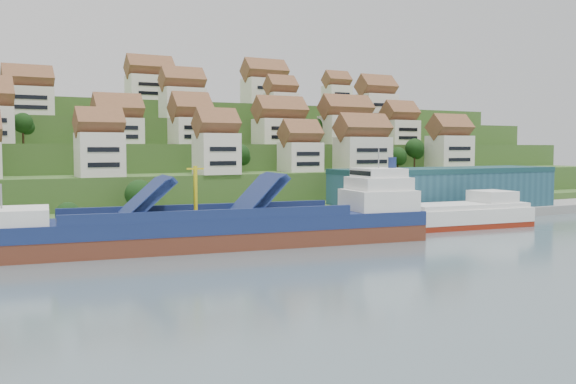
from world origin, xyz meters
TOP-DOWN VIEW (x-y plane):
  - ground at (0.00, 0.00)m, footprint 300.00×300.00m
  - quay at (20.00, 15.00)m, footprint 180.00×14.00m
  - hillside at (0.00, 103.55)m, footprint 260.00×128.00m
  - hillside_village at (3.66, 59.41)m, footprint 161.36×63.29m
  - hillside_trees at (-14.30, 40.13)m, footprint 143.62×62.32m
  - warehouse at (52.00, 17.00)m, footprint 60.00×15.00m
  - flagpole at (18.11, 10.00)m, footprint 1.28×0.16m
  - cargo_ship at (-13.19, -0.02)m, footprint 76.65×22.57m
  - second_ship at (43.04, 0.53)m, footprint 29.78×13.79m

SIDE VIEW (x-z plane):
  - ground at x=0.00m, z-range 0.00..0.00m
  - quay at x=20.00m, z-range 0.00..2.20m
  - second_ship at x=43.04m, z-range -1.65..6.69m
  - cargo_ship at x=-13.19m, z-range -5.17..11.60m
  - flagpole at x=18.11m, z-range 2.88..10.88m
  - warehouse at x=52.00m, z-range 2.20..12.20m
  - hillside at x=0.00m, z-range -4.84..26.16m
  - hillside_trees at x=-14.30m, z-range -0.56..29.30m
  - hillside_village at x=3.66m, z-range 9.51..38.15m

